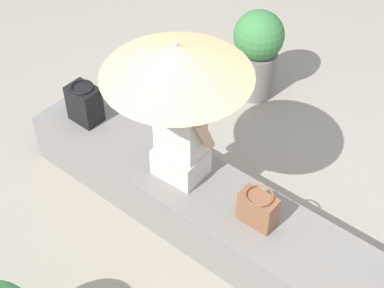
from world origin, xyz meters
The scene contains 7 objects.
ground_plane centered at (0.00, 0.00, 0.00)m, with size 14.00×14.00×0.00m, color #9E9384.
stone_bench centered at (0.00, 0.00, 0.21)m, with size 3.02×0.59×0.42m, color gray.
person_seated centered at (-0.22, 0.01, 0.80)m, with size 0.48×0.30×0.90m.
parasol centered at (-0.19, -0.04, 1.44)m, with size 0.96×0.96×1.16m.
handbag_black centered at (-1.17, -0.02, 0.58)m, with size 0.24×0.18×0.33m.
tote_bag_canvas centered at (0.46, -0.02, 0.55)m, with size 0.25×0.19×0.27m.
planter_far centered at (-0.62, 1.56, 0.47)m, with size 0.45×0.45×0.85m.
Camera 1 is at (1.73, -2.23, 3.52)m, focal length 55.57 mm.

